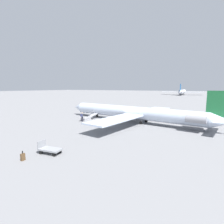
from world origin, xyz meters
TOP-DOWN VIEW (x-y plane):
  - ground_plane at (0.00, 0.00)m, footprint 600.00×600.00m
  - airplane_main at (-0.88, 0.11)m, footprint 31.80×24.63m
  - airplane_far_center at (9.84, -132.20)m, footprint 33.40×43.75m
  - boarding_stairs at (8.28, 2.69)m, footprint 1.48×4.11m
  - passenger at (8.11, 4.48)m, footprint 0.36×0.55m
  - luggage_cart at (0.46, 18.75)m, footprint 2.34×1.42m
  - suitcase at (1.16, 21.06)m, footprint 0.23×0.36m
  - traffic_cone_near_stairs at (5.10, 6.08)m, footprint 0.51×0.51m

SIDE VIEW (x-z plane):
  - ground_plane at x=0.00m, z-range 0.00..0.00m
  - traffic_cone_near_stairs at x=5.10m, z-range -0.02..0.54m
  - suitcase at x=1.16m, z-range -0.11..0.77m
  - boarding_stairs at x=8.28m, z-range -0.42..1.13m
  - luggage_cart at x=0.46m, z-range -0.15..1.07m
  - passenger at x=8.11m, z-range 0.13..1.87m
  - airplane_main at x=-0.88m, z-range -1.21..4.77m
  - airplane_far_center at x=9.84m, z-range -1.84..7.23m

